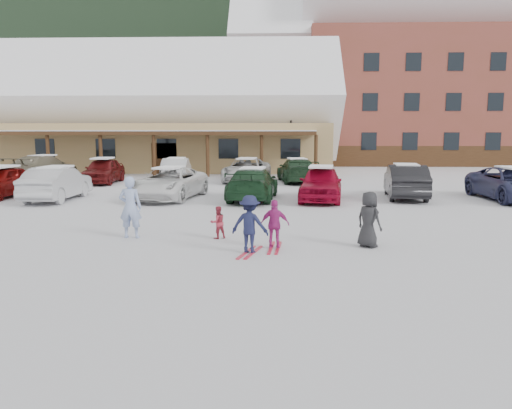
{
  "coord_description": "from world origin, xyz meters",
  "views": [
    {
      "loc": [
        0.75,
        -12.43,
        2.94
      ],
      "look_at": [
        0.3,
        1.0,
        1.0
      ],
      "focal_mm": 35.0,
      "sensor_mm": 36.0,
      "label": 1
    }
  ],
  "objects_px": {
    "parked_car_11": "(297,170)",
    "parked_car_0": "(1,182)",
    "parked_car_2": "(169,183)",
    "bystander_dark": "(369,219)",
    "toddler_red": "(218,222)",
    "child_magenta": "(275,224)",
    "parked_car_7": "(43,168)",
    "lamp_post": "(291,120)",
    "day_lodge": "(152,120)",
    "parked_car_9": "(177,170)",
    "parked_car_4": "(321,183)",
    "adult_skier": "(130,207)",
    "parked_car_3": "(253,184)",
    "alpine_hotel": "(412,74)",
    "parked_car_1": "(57,184)",
    "parked_car_8": "(103,171)",
    "parked_car_5": "(406,181)",
    "parked_car_10": "(247,170)"
  },
  "relations": [
    {
      "from": "child_magenta",
      "to": "parked_car_7",
      "type": "relative_size",
      "value": 0.23
    },
    {
      "from": "alpine_hotel",
      "to": "parked_car_0",
      "type": "bearing_deg",
      "value": -132.55
    },
    {
      "from": "lamp_post",
      "to": "bystander_dark",
      "type": "distance_m",
      "value": 24.84
    },
    {
      "from": "day_lodge",
      "to": "adult_skier",
      "type": "distance_m",
      "value": 27.5
    },
    {
      "from": "day_lodge",
      "to": "parked_car_10",
      "type": "bearing_deg",
      "value": -52.05
    },
    {
      "from": "day_lodge",
      "to": "child_magenta",
      "type": "bearing_deg",
      "value": -70.62
    },
    {
      "from": "bystander_dark",
      "to": "parked_car_1",
      "type": "height_order",
      "value": "parked_car_1"
    },
    {
      "from": "alpine_hotel",
      "to": "parked_car_5",
      "type": "distance_m",
      "value": 29.85
    },
    {
      "from": "parked_car_5",
      "to": "parked_car_9",
      "type": "relative_size",
      "value": 1.08
    },
    {
      "from": "parked_car_2",
      "to": "alpine_hotel",
      "type": "bearing_deg",
      "value": 66.7
    },
    {
      "from": "toddler_red",
      "to": "bystander_dark",
      "type": "height_order",
      "value": "bystander_dark"
    },
    {
      "from": "toddler_red",
      "to": "child_magenta",
      "type": "distance_m",
      "value": 1.97
    },
    {
      "from": "adult_skier",
      "to": "parked_car_0",
      "type": "relative_size",
      "value": 0.42
    },
    {
      "from": "parked_car_7",
      "to": "child_magenta",
      "type": "bearing_deg",
      "value": 135.8
    },
    {
      "from": "parked_car_8",
      "to": "parked_car_11",
      "type": "distance_m",
      "value": 11.39
    },
    {
      "from": "alpine_hotel",
      "to": "parked_car_9",
      "type": "height_order",
      "value": "alpine_hotel"
    },
    {
      "from": "parked_car_11",
      "to": "lamp_post",
      "type": "bearing_deg",
      "value": -95.19
    },
    {
      "from": "parked_car_1",
      "to": "bystander_dark",
      "type": "bearing_deg",
      "value": 143.81
    },
    {
      "from": "adult_skier",
      "to": "toddler_red",
      "type": "relative_size",
      "value": 1.9
    },
    {
      "from": "child_magenta",
      "to": "parked_car_8",
      "type": "distance_m",
      "value": 19.07
    },
    {
      "from": "lamp_post",
      "to": "parked_car_7",
      "type": "bearing_deg",
      "value": -154.38
    },
    {
      "from": "alpine_hotel",
      "to": "parked_car_1",
      "type": "xyz_separation_m",
      "value": [
        -22.95,
        -29.06,
        -7.9
      ]
    },
    {
      "from": "adult_skier",
      "to": "lamp_post",
      "type": "bearing_deg",
      "value": -102.32
    },
    {
      "from": "day_lodge",
      "to": "parked_car_9",
      "type": "distance_m",
      "value": 11.43
    },
    {
      "from": "toddler_red",
      "to": "parked_car_2",
      "type": "distance_m",
      "value": 8.92
    },
    {
      "from": "parked_car_0",
      "to": "bystander_dark",
      "type": "bearing_deg",
      "value": -27.72
    },
    {
      "from": "parked_car_5",
      "to": "parked_car_8",
      "type": "relative_size",
      "value": 1.07
    },
    {
      "from": "adult_skier",
      "to": "bystander_dark",
      "type": "bearing_deg",
      "value": 172.07
    },
    {
      "from": "parked_car_0",
      "to": "parked_car_8",
      "type": "height_order",
      "value": "parked_car_8"
    },
    {
      "from": "parked_car_0",
      "to": "child_magenta",
      "type": "bearing_deg",
      "value": -33.19
    },
    {
      "from": "parked_car_9",
      "to": "parked_car_1",
      "type": "bearing_deg",
      "value": 62.87
    },
    {
      "from": "alpine_hotel",
      "to": "lamp_post",
      "type": "xyz_separation_m",
      "value": [
        -12.19,
        -13.08,
        -4.75
      ]
    },
    {
      "from": "parked_car_9",
      "to": "parked_car_10",
      "type": "relative_size",
      "value": 0.84
    },
    {
      "from": "toddler_red",
      "to": "parked_car_3",
      "type": "distance_m",
      "value": 8.19
    },
    {
      "from": "parked_car_2",
      "to": "parked_car_11",
      "type": "xyz_separation_m",
      "value": [
        6.06,
        7.68,
        0.0
      ]
    },
    {
      "from": "lamp_post",
      "to": "parked_car_1",
      "type": "distance_m",
      "value": 19.52
    },
    {
      "from": "bystander_dark",
      "to": "parked_car_4",
      "type": "relative_size",
      "value": 0.33
    },
    {
      "from": "parked_car_4",
      "to": "parked_car_7",
      "type": "distance_m",
      "value": 18.14
    },
    {
      "from": "parked_car_5",
      "to": "adult_skier",
      "type": "bearing_deg",
      "value": 49.91
    },
    {
      "from": "toddler_red",
      "to": "parked_car_7",
      "type": "xyz_separation_m",
      "value": [
        -12.49,
        16.34,
        0.33
      ]
    },
    {
      "from": "toddler_red",
      "to": "parked_car_5",
      "type": "distance_m",
      "value": 11.73
    },
    {
      "from": "child_magenta",
      "to": "parked_car_10",
      "type": "distance_m",
      "value": 17.47
    },
    {
      "from": "parked_car_11",
      "to": "parked_car_2",
      "type": "bearing_deg",
      "value": 45.69
    },
    {
      "from": "day_lodge",
      "to": "parked_car_5",
      "type": "bearing_deg",
      "value": -48.42
    },
    {
      "from": "bystander_dark",
      "to": "parked_car_7",
      "type": "distance_m",
      "value": 23.87
    },
    {
      "from": "parked_car_8",
      "to": "toddler_red",
      "type": "bearing_deg",
      "value": -63.23
    },
    {
      "from": "lamp_post",
      "to": "parked_car_9",
      "type": "bearing_deg",
      "value": -134.92
    },
    {
      "from": "parked_car_9",
      "to": "child_magenta",
      "type": "bearing_deg",
      "value": 103.58
    },
    {
      "from": "adult_skier",
      "to": "parked_car_2",
      "type": "height_order",
      "value": "adult_skier"
    },
    {
      "from": "parked_car_11",
      "to": "parked_car_0",
      "type": "bearing_deg",
      "value": 22.37
    }
  ]
}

